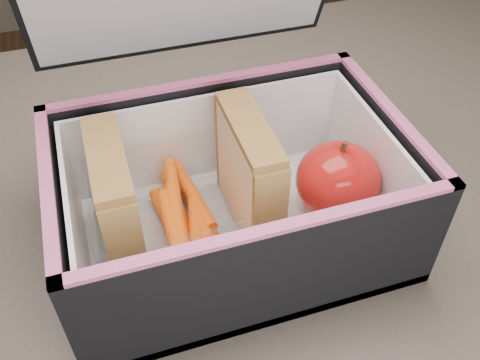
{
  "coord_description": "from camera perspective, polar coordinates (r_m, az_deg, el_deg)",
  "views": [
    {
      "loc": [
        -0.13,
        -0.35,
        1.14
      ],
      "look_at": [
        -0.02,
        -0.02,
        0.81
      ],
      "focal_mm": 40.0,
      "sensor_mm": 36.0,
      "label": 1
    }
  ],
  "objects": [
    {
      "name": "lunch_bag",
      "position": [
        0.47,
        -0.97,
        -0.63
      ],
      "size": [
        0.3,
        0.27,
        0.29
      ],
      "color": "black",
      "rests_on": "kitchen_table"
    },
    {
      "name": "red_apple",
      "position": [
        0.49,
        10.39,
        -0.05
      ],
      "size": [
        0.09,
        0.09,
        0.08
      ],
      "rotation": [
        0.0,
        0.0,
        0.23
      ],
      "color": "maroon",
      "rests_on": "paper_napkin"
    },
    {
      "name": "kitchen_table",
      "position": [
        0.61,
        1.32,
        -9.02
      ],
      "size": [
        1.2,
        0.8,
        0.75
      ],
      "color": "brown",
      "rests_on": "ground"
    },
    {
      "name": "paper_napkin",
      "position": [
        0.52,
        9.03,
        -2.69
      ],
      "size": [
        0.1,
        0.11,
        0.01
      ],
      "primitive_type": "cube",
      "rotation": [
        0.0,
        0.0,
        -0.31
      ],
      "color": "white",
      "rests_on": "lunch_bag"
    },
    {
      "name": "carrot_sticks",
      "position": [
        0.48,
        -5.74,
        -4.29
      ],
      "size": [
        0.06,
        0.16,
        0.03
      ],
      "color": "#F05B17",
      "rests_on": "plastic_tub"
    },
    {
      "name": "sandwich_left",
      "position": [
        0.45,
        -12.99,
        -2.6
      ],
      "size": [
        0.03,
        0.1,
        0.11
      ],
      "color": "beige",
      "rests_on": "plastic_tub"
    },
    {
      "name": "sandwich_right",
      "position": [
        0.47,
        0.96,
        0.5
      ],
      "size": [
        0.03,
        0.1,
        0.11
      ],
      "color": "beige",
      "rests_on": "plastic_tub"
    },
    {
      "name": "plastic_tub",
      "position": [
        0.47,
        -5.69,
        -3.24
      ],
      "size": [
        0.16,
        0.12,
        0.07
      ],
      "primitive_type": null,
      "color": "white",
      "rests_on": "lunch_bag"
    }
  ]
}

